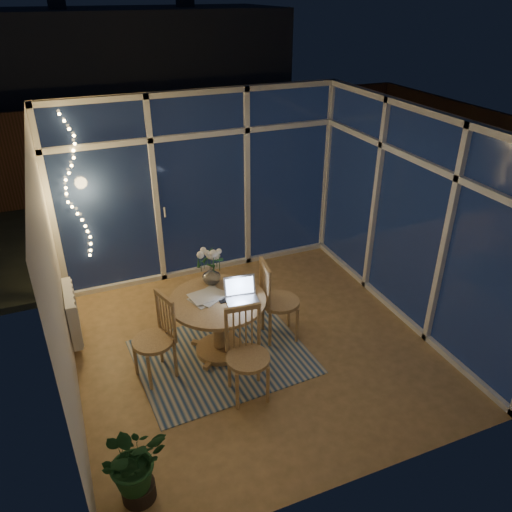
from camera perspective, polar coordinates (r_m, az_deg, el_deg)
name	(u,v)px	position (r m, az deg, el deg)	size (l,w,h in m)	color
floor	(256,346)	(5.97, 0.05, -10.22)	(4.00, 4.00, 0.00)	olive
ceiling	(257,125)	(4.79, 0.07, 14.79)	(4.00, 4.00, 0.00)	silver
wall_back	(201,186)	(6.99, -6.26, 7.94)	(4.00, 0.04, 2.60)	beige
wall_front	(361,366)	(3.80, 11.91, -12.18)	(4.00, 0.04, 2.60)	beige
wall_left	(56,287)	(4.95, -21.90, -3.25)	(0.04, 4.00, 2.60)	beige
wall_right	(412,219)	(6.22, 17.39, 4.10)	(0.04, 4.00, 2.60)	beige
window_wall_back	(202,187)	(6.95, -6.16, 7.83)	(4.00, 0.10, 2.60)	silver
window_wall_right	(409,219)	(6.20, 17.10, 4.05)	(0.10, 4.00, 2.60)	silver
radiator	(72,313)	(6.19, -20.27, -6.16)	(0.10, 0.70, 0.58)	silver
fairy_lights	(74,190)	(6.57, -20.05, 7.08)	(0.24, 0.10, 1.85)	#E9B45D
garden_patio	(186,198)	(10.31, -8.05, 6.61)	(12.00, 6.00, 0.10)	black
garden_fence	(151,148)	(10.36, -11.88, 12.03)	(11.00, 0.08, 1.80)	#372414
neighbour_roof	(132,59)	(13.06, -14.00, 21.00)	(7.00, 3.00, 2.20)	#30333A
garden_shrubs	(132,214)	(8.43, -13.96, 4.70)	(0.90, 0.90, 0.90)	#173216
rug	(223,357)	(5.83, -3.84, -11.40)	(1.88, 1.51, 0.01)	beige
dining_table	(219,326)	(5.68, -4.29, -8.02)	(1.07, 1.07, 0.73)	olive
chair_left	(153,339)	(5.38, -11.70, -9.32)	(0.45, 0.45, 0.98)	olive
chair_right	(280,300)	(5.83, 2.77, -5.03)	(0.48, 0.48, 1.04)	olive
chair_front	(248,356)	(5.04, -0.92, -11.41)	(0.47, 0.47, 1.00)	olive
laptop	(242,291)	(5.36, -1.59, -4.02)	(0.35, 0.30, 0.25)	silver
flower_vase	(211,275)	(5.70, -5.11, -2.23)	(0.20, 0.20, 0.21)	silver
bowl	(242,287)	(5.63, -1.57, -3.59)	(0.15, 0.15, 0.04)	silver
newspapers	(206,298)	(5.48, -5.69, -4.77)	(0.35, 0.27, 0.02)	silver
phone	(225,301)	(5.43, -3.58, -5.13)	(0.12, 0.06, 0.01)	black
potted_plant	(135,466)	(4.41, -13.71, -22.26)	(0.54, 0.47, 0.76)	#184521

